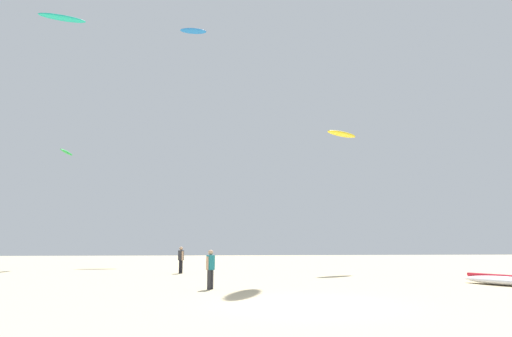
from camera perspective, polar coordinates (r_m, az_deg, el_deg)
name	(u,v)px	position (r m, az deg, el deg)	size (l,w,h in m)	color
ground_plane	(308,305)	(16.03, 6.41, -16.42)	(120.00, 120.00, 0.00)	beige
person_foreground	(210,266)	(20.93, -5.67, -11.96)	(0.40, 0.47, 1.72)	#2D2D33
person_midground	(181,258)	(31.85, -9.29, -10.87)	(0.40, 0.52, 1.77)	black
kite_grounded_near	(506,280)	(25.73, 28.60, -12.07)	(3.05, 4.38, 0.54)	white
kite_aloft_1	(342,134)	(35.92, 10.59, 4.22)	(3.10, 2.52, 0.32)	yellow
kite_aloft_2	(193,31)	(58.52, -7.78, 16.54)	(3.19, 1.07, 0.61)	blue
kite_aloft_3	(62,18)	(46.43, -22.90, 16.82)	(4.13, 2.23, 0.48)	#19B29E
kite_aloft_4	(66,152)	(42.38, -22.45, 1.89)	(0.81, 2.45, 0.52)	green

